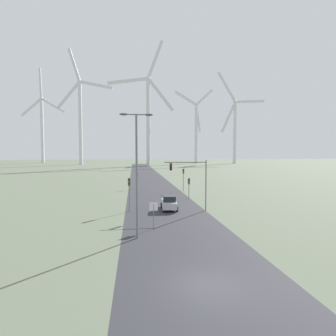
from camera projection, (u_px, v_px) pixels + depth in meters
name	position (u px, v px, depth m)	size (l,w,h in m)	color
ground_plane	(207.00, 285.00, 14.29)	(600.00, 600.00, 0.00)	#5B6651
road_surface	(151.00, 184.00, 61.80)	(10.00, 240.00, 0.01)	#2D2D33
streetlamp	(137.00, 162.00, 21.87)	(2.78, 0.32, 10.52)	slate
stop_sign_near	(154.00, 210.00, 24.92)	(0.81, 0.07, 2.55)	slate
traffic_light_post_near_left	(129.00, 187.00, 32.21)	(0.28, 0.34, 4.15)	slate
traffic_light_post_near_right	(189.00, 184.00, 41.43)	(0.28, 0.34, 3.24)	slate
traffic_light_post_mid_left	(137.00, 177.00, 53.02)	(0.28, 0.33, 3.40)	slate
traffic_light_post_mid_right	(183.00, 175.00, 50.11)	(0.28, 0.33, 4.26)	slate
traffic_light_mast_overhead	(192.00, 175.00, 32.50)	(5.30, 0.35, 6.36)	slate
car_approaching	(169.00, 202.00, 33.53)	(2.11, 4.23, 1.83)	#B7BCC1
wind_turbine_far_left	(42.00, 123.00, 193.25)	(35.96, 16.86, 69.78)	silver
wind_turbine_left	(80.00, 114.00, 164.63)	(35.57, 8.64, 72.84)	silver
wind_turbine_center	(148.00, 112.00, 151.14)	(38.28, 2.60, 72.10)	silver
wind_turbine_right	(196.00, 127.00, 187.05)	(31.05, 14.86, 54.78)	silver
wind_turbine_far_right	(235.00, 124.00, 186.11)	(37.64, 6.09, 63.72)	silver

